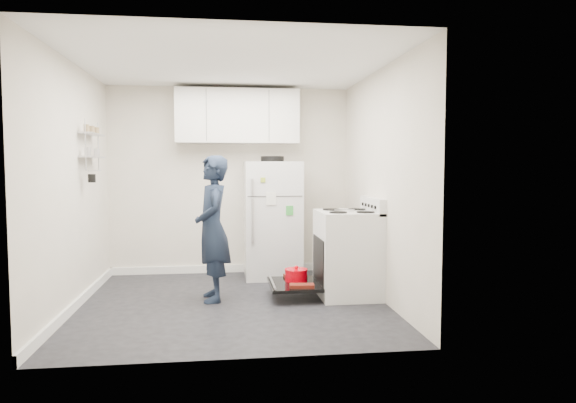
{
  "coord_description": "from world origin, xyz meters",
  "views": [
    {
      "loc": [
        -0.1,
        -5.39,
        1.45
      ],
      "look_at": [
        0.63,
        0.35,
        1.05
      ],
      "focal_mm": 32.0,
      "sensor_mm": 36.0,
      "label": 1
    }
  ],
  "objects": [
    {
      "name": "wall_shelf_rack",
      "position": [
        -1.52,
        0.49,
        1.68
      ],
      "size": [
        0.14,
        0.6,
        0.61
      ],
      "color": "#B2B2B7",
      "rests_on": "room"
    },
    {
      "name": "person",
      "position": [
        -0.21,
        0.15,
        0.78
      ],
      "size": [
        0.44,
        0.61,
        1.56
      ],
      "primitive_type": "imported",
      "rotation": [
        0.0,
        0.0,
        -1.45
      ],
      "color": "#162032",
      "rests_on": "ground"
    },
    {
      "name": "upper_cabinets",
      "position": [
        0.1,
        1.43,
        2.1
      ],
      "size": [
        1.6,
        0.33,
        0.7
      ],
      "primitive_type": "cube",
      "color": "silver",
      "rests_on": "room"
    },
    {
      "name": "refrigerator",
      "position": [
        0.54,
        1.25,
        0.76
      ],
      "size": [
        0.72,
        0.74,
        1.58
      ],
      "color": "silver",
      "rests_on": "ground"
    },
    {
      "name": "open_oven_door",
      "position": [
        0.69,
        0.18,
        0.18
      ],
      "size": [
        0.55,
        0.7,
        0.21
      ],
      "color": "black",
      "rests_on": "ground"
    },
    {
      "name": "room",
      "position": [
        -0.03,
        0.03,
        1.21
      ],
      "size": [
        3.21,
        3.21,
        2.51
      ],
      "color": "black",
      "rests_on": "ground"
    },
    {
      "name": "electric_range",
      "position": [
        1.26,
        0.15,
        0.47
      ],
      "size": [
        0.66,
        0.76,
        1.1
      ],
      "color": "silver",
      "rests_on": "ground"
    }
  ]
}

